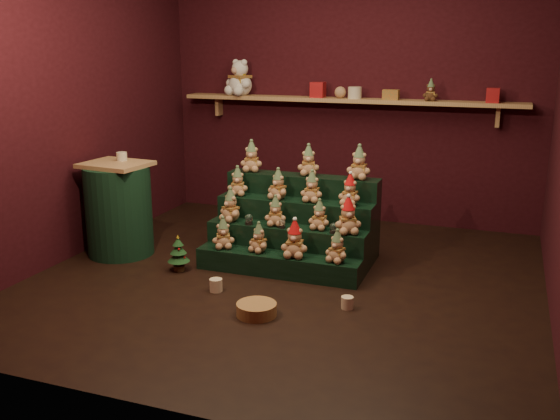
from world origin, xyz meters
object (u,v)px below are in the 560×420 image
at_px(wicker_basket, 257,309).
at_px(mug_right, 347,303).
at_px(mini_christmas_tree, 178,253).
at_px(white_bear, 240,73).
at_px(side_table, 119,209).
at_px(snow_globe_a, 249,219).
at_px(brown_bear, 431,90).
at_px(mug_left, 216,285).
at_px(snow_globe_c, 334,228).
at_px(snow_globe_b, 282,224).
at_px(riser_tier_front, 278,264).

bearing_deg(wicker_basket, mug_right, 30.44).
distance_m(mini_christmas_tree, white_bear, 2.43).
distance_m(wicker_basket, white_bear, 3.24).
distance_m(side_table, mug_right, 2.34).
xyz_separation_m(snow_globe_a, wicker_basket, (0.46, -0.97, -0.36)).
xyz_separation_m(mini_christmas_tree, mug_right, (1.54, -0.27, -0.11)).
bearing_deg(snow_globe_a, brown_bear, 51.68).
xyz_separation_m(mug_left, brown_bear, (1.28, 2.27, 1.37)).
height_order(wicker_basket, white_bear, white_bear).
height_order(snow_globe_c, wicker_basket, snow_globe_c).
bearing_deg(wicker_basket, snow_globe_a, 115.63).
bearing_deg(side_table, mini_christmas_tree, -11.48).
bearing_deg(brown_bear, snow_globe_a, -133.36).
distance_m(snow_globe_b, snow_globe_c, 0.45).
xyz_separation_m(mini_christmas_tree, brown_bear, (1.77, 1.97, 1.27)).
bearing_deg(mug_left, mini_christmas_tree, 148.33).
relative_size(riser_tier_front, mug_left, 13.88).
relative_size(riser_tier_front, snow_globe_b, 18.25).
distance_m(riser_tier_front, mini_christmas_tree, 0.85).
bearing_deg(snow_globe_c, wicker_basket, -106.69).
height_order(mini_christmas_tree, mug_left, mini_christmas_tree).
height_order(mini_christmas_tree, wicker_basket, mini_christmas_tree).
xyz_separation_m(snow_globe_c, mini_christmas_tree, (-1.25, -0.36, -0.25)).
bearing_deg(mug_right, snow_globe_a, 148.79).
bearing_deg(mug_right, mug_left, -178.15).
relative_size(snow_globe_b, mug_left, 0.76).
bearing_deg(mini_christmas_tree, riser_tier_front, 13.44).
xyz_separation_m(riser_tier_front, mug_right, (0.72, -0.47, -0.04)).
height_order(snow_globe_b, wicker_basket, snow_globe_b).
relative_size(snow_globe_b, snow_globe_c, 0.85).
bearing_deg(brown_bear, wicker_basket, -112.49).
xyz_separation_m(side_table, brown_bear, (2.49, 1.75, 1.00)).
relative_size(mug_right, brown_bear, 0.44).
height_order(side_table, wicker_basket, side_table).
bearing_deg(mug_left, snow_globe_a, 89.86).
bearing_deg(snow_globe_a, snow_globe_b, 0.00).
bearing_deg(mug_left, mug_right, 1.85).
bearing_deg(riser_tier_front, mini_christmas_tree, -166.56).
xyz_separation_m(side_table, mug_left, (1.21, -0.52, -0.37)).
xyz_separation_m(side_table, mini_christmas_tree, (0.72, -0.22, -0.27)).
bearing_deg(mug_left, wicker_basket, -33.17).
bearing_deg(mini_christmas_tree, mug_left, -31.67).
height_order(mug_left, wicker_basket, mug_left).
relative_size(snow_globe_a, side_table, 0.11).
bearing_deg(snow_globe_a, wicker_basket, -64.37).
relative_size(snow_globe_a, white_bear, 0.19).
xyz_separation_m(snow_globe_c, mug_left, (-0.75, -0.66, -0.36)).
bearing_deg(mini_christmas_tree, wicker_basket, -32.40).
bearing_deg(mug_left, snow_globe_b, 65.24).
height_order(riser_tier_front, snow_globe_c, snow_globe_c).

